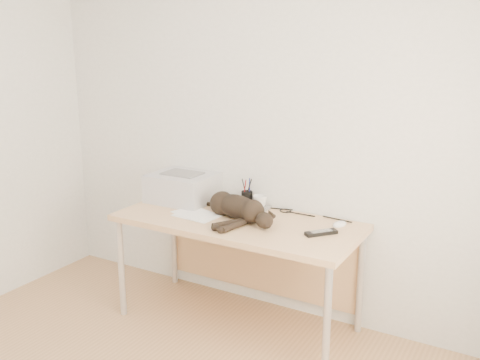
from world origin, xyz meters
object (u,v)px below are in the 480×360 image
Objects in this scene: printer at (183,187)px; mouse at (340,222)px; mug at (260,202)px; cat at (235,208)px; pen_cup at (247,198)px; desk at (244,235)px.

printer reaches higher than mouse.
printer reaches higher than mug.
mouse is (1.17, 0.05, -0.08)m from printer.
printer is at bearing -169.09° from mug.
cat reaches higher than mug.
cat is 0.27m from mug.
cat is 7.03× the size of mug.
pen_cup is (-0.11, 0.01, 0.01)m from mug.
cat is (0.54, -0.16, -0.03)m from printer.
printer is at bearing -165.49° from pen_cup.
pen_cup reaches higher than mug.
mouse reaches higher than desk.
desk is 0.29m from pen_cup.
mug is at bearing 100.85° from cat.
pen_cup is (-0.07, 0.28, -0.02)m from cat.
pen_cup is (0.46, 0.12, -0.05)m from printer.
cat is at bearing -102.40° from desk.
mug is 0.83× the size of mouse.
mug is at bearing -175.64° from mouse.
mouse is (0.63, 0.21, -0.05)m from cat.
desk is 8.00× the size of pen_cup.
mug reaches higher than mouse.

